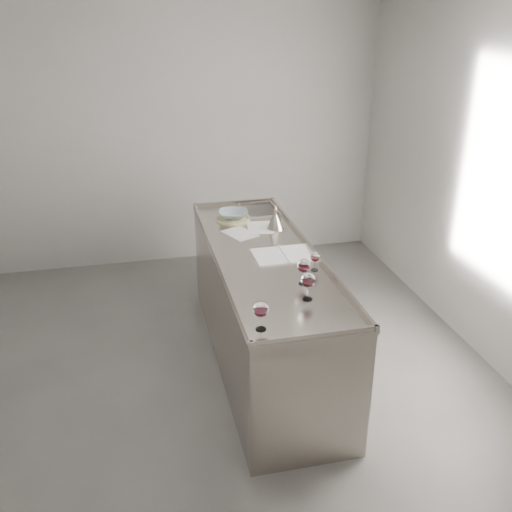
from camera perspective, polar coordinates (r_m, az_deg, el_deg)
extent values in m
cube|color=#54524F|center=(4.39, -4.78, -13.40)|extent=(4.50, 5.00, 0.02)
cube|color=#9A9895|center=(6.12, -8.81, 11.91)|extent=(4.50, 0.02, 2.80)
cube|color=#9A9895|center=(4.57, 23.99, 5.98)|extent=(0.02, 5.00, 2.80)
cube|color=#9F988F|center=(4.46, 0.82, -5.46)|extent=(0.75, 2.40, 0.92)
cube|color=#9F988F|center=(4.25, 0.86, 0.07)|extent=(0.77, 2.42, 0.02)
cube|color=#9F988F|center=(3.22, 5.94, -7.90)|extent=(0.77, 0.02, 0.03)
cube|color=#9F988F|center=(5.32, -2.19, 5.38)|extent=(0.77, 0.02, 0.03)
cube|color=#9F988F|center=(4.17, -4.01, -0.07)|extent=(0.02, 2.42, 0.03)
cube|color=#9F988F|center=(4.33, 5.56, 0.81)|extent=(0.02, 2.42, 0.03)
cube|color=#595654|center=(5.12, 0.32, 4.37)|extent=(0.30, 0.38, 0.01)
cylinder|color=white|center=(3.29, 0.48, -7.31)|extent=(0.06, 0.06, 0.00)
cylinder|color=white|center=(3.27, 0.48, -6.64)|extent=(0.01, 0.01, 0.09)
ellipsoid|color=white|center=(3.23, 0.49, -5.36)|extent=(0.09, 0.09, 0.09)
cylinder|color=#3D0814|center=(3.24, 0.49, -5.67)|extent=(0.07, 0.07, 0.02)
cylinder|color=white|center=(3.81, 4.75, -2.75)|extent=(0.06, 0.06, 0.00)
cylinder|color=white|center=(3.79, 4.77, -2.14)|extent=(0.01, 0.01, 0.09)
ellipsoid|color=white|center=(3.76, 4.82, -0.99)|extent=(0.09, 0.09, 0.10)
cylinder|color=#34070E|center=(3.77, 4.81, -1.27)|extent=(0.07, 0.07, 0.02)
cylinder|color=white|center=(3.62, 5.15, -4.30)|extent=(0.07, 0.07, 0.00)
cylinder|color=white|center=(3.60, 5.17, -3.65)|extent=(0.01, 0.01, 0.09)
ellipsoid|color=white|center=(3.56, 5.23, -2.41)|extent=(0.09, 0.09, 0.10)
cylinder|color=#35070C|center=(3.57, 5.21, -2.72)|extent=(0.07, 0.07, 0.02)
cylinder|color=white|center=(4.01, 5.87, -1.39)|extent=(0.05, 0.05, 0.00)
cylinder|color=white|center=(3.99, 5.89, -0.92)|extent=(0.01, 0.01, 0.07)
ellipsoid|color=white|center=(3.97, 5.93, -0.08)|extent=(0.07, 0.07, 0.07)
cylinder|color=#3A070B|center=(3.97, 5.92, -0.28)|extent=(0.05, 0.05, 0.02)
cube|color=white|center=(4.19, 1.34, -0.05)|extent=(0.23, 0.32, 0.01)
cube|color=white|center=(4.25, 4.39, 0.25)|extent=(0.23, 0.32, 0.01)
cylinder|color=white|center=(4.21, 2.88, 0.18)|extent=(0.02, 0.32, 0.01)
cube|color=silver|center=(4.63, -1.59, 2.28)|extent=(0.30, 0.34, 0.00)
cube|color=silver|center=(4.74, 0.44, 2.88)|extent=(0.24, 0.32, 0.00)
cylinder|color=#C3B87E|center=(4.92, -2.28, 3.75)|extent=(0.31, 0.31, 0.02)
imported|color=#85989B|center=(4.91, -2.28, 4.19)|extent=(0.29, 0.29, 0.06)
cone|color=#AFA59C|center=(4.70, 1.94, 3.44)|extent=(0.15, 0.15, 0.12)
cylinder|color=#AFA59C|center=(4.68, 1.96, 4.33)|extent=(0.03, 0.03, 0.03)
cylinder|color=#9F5C2C|center=(4.67, 1.96, 4.60)|extent=(0.04, 0.04, 0.02)
cone|color=#AFA59C|center=(4.66, 1.97, 4.94)|extent=(0.02, 0.02, 0.04)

